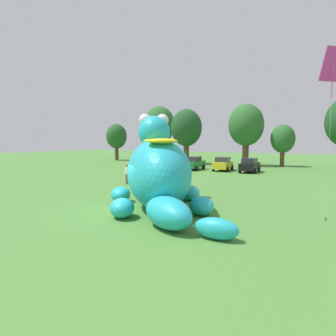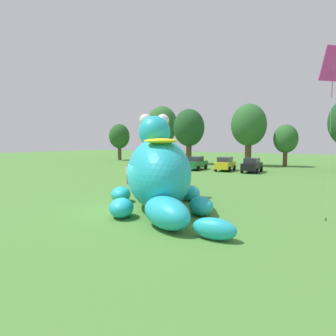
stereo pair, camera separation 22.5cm
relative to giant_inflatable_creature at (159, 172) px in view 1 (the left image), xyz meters
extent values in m
plane|color=#4C8438|center=(-1.37, -1.64, -2.00)|extent=(160.00, 160.00, 0.00)
ellipsoid|color=#23B2C6|center=(-0.02, 0.00, -0.06)|extent=(6.97, 7.54, 3.87)
ellipsoid|color=#23B2C6|center=(-1.83, 2.30, 2.29)|extent=(3.00, 3.03, 2.05)
sphere|color=white|center=(-2.47, 2.19, 3.06)|extent=(0.82, 0.82, 0.82)
sphere|color=white|center=(-1.58, 2.89, 3.06)|extent=(0.82, 0.82, 0.82)
ellipsoid|color=yellow|center=(-0.98, 1.22, 1.72)|extent=(1.98, 1.93, 0.26)
ellipsoid|color=yellow|center=(-0.02, 0.00, 1.72)|extent=(1.98, 1.93, 0.26)
ellipsoid|color=yellow|center=(1.04, -1.35, 1.72)|extent=(1.98, 1.93, 0.26)
ellipsoid|color=#23B2C6|center=(-2.89, 0.16, -1.52)|extent=(1.96, 2.03, 0.95)
ellipsoid|color=#23B2C6|center=(0.50, 2.82, -1.52)|extent=(1.96, 2.03, 0.95)
ellipsoid|color=#23B2C6|center=(-0.40, -2.71, -1.52)|extent=(1.96, 2.03, 0.95)
ellipsoid|color=#23B2C6|center=(2.71, -0.26, -1.52)|extent=(1.96, 2.03, 0.95)
ellipsoid|color=#23B2C6|center=(2.43, -3.11, -1.32)|extent=(3.45, 2.95, 1.36)
ellipsoid|color=#23B2C6|center=(4.75, -3.41, -1.58)|extent=(1.78, 0.83, 0.83)
cube|color=#B7BABF|center=(-11.49, 21.34, -1.28)|extent=(1.72, 4.11, 0.80)
cube|color=#2D333D|center=(-11.49, 21.19, -0.58)|extent=(1.50, 1.97, 0.60)
cylinder|color=black|center=(-12.33, 22.62, -1.68)|extent=(0.24, 0.64, 0.64)
cylinder|color=black|center=(-10.63, 22.61, -1.68)|extent=(0.24, 0.64, 0.64)
cylinder|color=black|center=(-12.34, 20.08, -1.68)|extent=(0.24, 0.64, 0.64)
cylinder|color=black|center=(-10.64, 20.07, -1.68)|extent=(0.24, 0.64, 0.64)
cube|color=#1E7238|center=(-8.10, 20.91, -1.28)|extent=(1.92, 4.18, 0.80)
cube|color=#2D333D|center=(-8.09, 20.76, -0.58)|extent=(1.60, 2.04, 0.60)
cylinder|color=black|center=(-9.02, 22.14, -1.68)|extent=(0.27, 0.65, 0.64)
cylinder|color=black|center=(-7.32, 22.23, -1.68)|extent=(0.27, 0.65, 0.64)
cylinder|color=black|center=(-8.88, 19.60, -1.68)|extent=(0.27, 0.65, 0.64)
cylinder|color=black|center=(-7.19, 19.69, -1.68)|extent=(0.27, 0.65, 0.64)
cube|color=yellow|center=(-4.43, 21.70, -1.28)|extent=(2.13, 4.26, 0.80)
cube|color=#2D333D|center=(-4.41, 21.55, -0.58)|extent=(1.70, 2.12, 0.60)
cylinder|color=black|center=(-5.41, 22.87, -1.68)|extent=(0.31, 0.66, 0.64)
cylinder|color=black|center=(-3.72, 23.05, -1.68)|extent=(0.31, 0.66, 0.64)
cylinder|color=black|center=(-5.14, 20.34, -1.68)|extent=(0.31, 0.66, 0.64)
cylinder|color=black|center=(-3.45, 20.53, -1.68)|extent=(0.31, 0.66, 0.64)
cube|color=black|center=(-1.04, 21.50, -1.28)|extent=(1.96, 4.20, 0.80)
cube|color=#2D333D|center=(-1.03, 21.35, -0.58)|extent=(1.62, 2.06, 0.60)
cylinder|color=black|center=(-1.97, 22.72, -1.68)|extent=(0.28, 0.65, 0.64)
cylinder|color=black|center=(-0.27, 22.82, -1.68)|extent=(0.28, 0.65, 0.64)
cylinder|color=black|center=(-1.81, 20.18, -1.68)|extent=(0.28, 0.65, 0.64)
cylinder|color=black|center=(-0.11, 20.29, -1.68)|extent=(0.28, 0.65, 0.64)
cylinder|color=brown|center=(-29.27, 30.64, -0.78)|extent=(0.70, 0.70, 2.44)
ellipsoid|color=#235623|center=(-29.27, 30.64, 2.58)|extent=(3.90, 3.90, 4.68)
cylinder|color=brown|center=(-20.31, 31.80, -0.26)|extent=(0.99, 0.99, 3.47)
ellipsoid|color=#2D662D|center=(-20.31, 31.80, 4.53)|extent=(5.56, 5.56, 6.67)
cylinder|color=brown|center=(-13.53, 29.27, -0.45)|extent=(0.88, 0.88, 3.09)
ellipsoid|color=#1E4C23|center=(-13.53, 29.27, 3.81)|extent=(4.94, 4.94, 5.93)
cylinder|color=brown|center=(-4.26, 30.53, -0.39)|extent=(0.92, 0.92, 3.22)
ellipsoid|color=#2D662D|center=(-4.26, 30.53, 4.05)|extent=(5.15, 5.15, 6.18)
cylinder|color=brown|center=(0.68, 32.11, -0.93)|extent=(0.61, 0.61, 2.14)
ellipsoid|color=#2D662D|center=(0.68, 32.11, 2.02)|extent=(3.42, 3.42, 4.10)
cylinder|color=#726656|center=(-7.37, 6.36, -1.56)|extent=(0.26, 0.26, 0.88)
cube|color=white|center=(-7.37, 6.36, -0.82)|extent=(0.38, 0.22, 0.60)
sphere|color=#9E7051|center=(-7.37, 6.36, -0.40)|extent=(0.22, 0.22, 0.22)
cylinder|color=black|center=(-9.16, 12.65, -1.56)|extent=(0.26, 0.26, 0.88)
cube|color=black|center=(-9.16, 12.65, -0.82)|extent=(0.38, 0.22, 0.60)
sphere|color=beige|center=(-9.16, 12.65, -0.40)|extent=(0.22, 0.22, 0.22)
cylinder|color=#2D334C|center=(-0.52, 2.55, -1.56)|extent=(0.26, 0.26, 0.88)
cube|color=black|center=(-0.52, 2.55, -0.82)|extent=(0.38, 0.22, 0.60)
sphere|color=beige|center=(-0.52, 2.55, -0.40)|extent=(0.22, 0.22, 0.22)
cylinder|color=#2D334C|center=(-7.95, 17.26, -1.56)|extent=(0.26, 0.26, 0.88)
cube|color=white|center=(-7.95, 17.26, -0.82)|extent=(0.38, 0.22, 0.60)
sphere|color=brown|center=(-7.95, 17.26, -0.40)|extent=(0.22, 0.22, 0.22)
cylinder|color=brown|center=(8.15, 1.75, -1.92)|extent=(0.06, 0.06, 0.15)
cylinder|color=silver|center=(8.15, 1.75, 1.65)|extent=(0.01, 0.01, 6.99)
cube|color=#D833A5|center=(8.15, 1.75, 5.14)|extent=(1.13, 1.13, 1.44)
cylinder|color=#D833A5|center=(8.15, 1.75, 4.24)|extent=(0.03, 0.03, 1.20)
camera|label=1|loc=(8.92, -13.92, 1.73)|focal=32.24mm
camera|label=2|loc=(9.11, -13.80, 1.73)|focal=32.24mm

